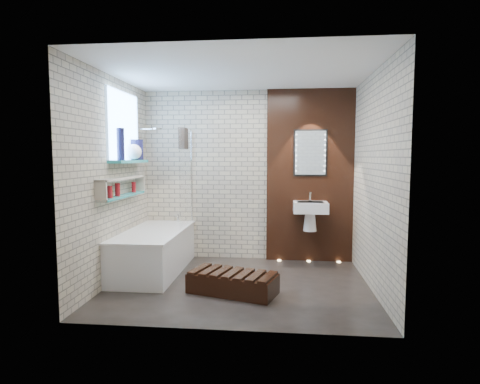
# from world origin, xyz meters

# --- Properties ---
(ground) EXTENTS (3.20, 3.20, 0.00)m
(ground) POSITION_xyz_m (0.00, 0.00, 0.00)
(ground) COLOR black
(ground) RESTS_ON ground
(room_shell) EXTENTS (3.24, 3.20, 2.60)m
(room_shell) POSITION_xyz_m (0.00, 0.00, 1.30)
(room_shell) COLOR #BEB297
(room_shell) RESTS_ON ground
(walnut_panel) EXTENTS (1.30, 0.06, 2.60)m
(walnut_panel) POSITION_xyz_m (0.95, 1.27, 1.30)
(walnut_panel) COLOR black
(walnut_panel) RESTS_ON ground
(clerestory_window) EXTENTS (0.18, 1.00, 0.94)m
(clerestory_window) POSITION_xyz_m (-1.57, 0.35, 1.90)
(clerestory_window) COLOR #7FADE0
(clerestory_window) RESTS_ON room_shell
(display_niche) EXTENTS (0.14, 1.30, 0.26)m
(display_niche) POSITION_xyz_m (-1.53, 0.15, 1.20)
(display_niche) COLOR teal
(display_niche) RESTS_ON room_shell
(bathtub) EXTENTS (0.79, 1.74, 0.70)m
(bathtub) POSITION_xyz_m (-1.22, 0.45, 0.29)
(bathtub) COLOR white
(bathtub) RESTS_ON ground
(bath_screen) EXTENTS (0.01, 0.78, 1.40)m
(bath_screen) POSITION_xyz_m (-0.87, 0.89, 1.28)
(bath_screen) COLOR white
(bath_screen) RESTS_ON bathtub
(towel) EXTENTS (0.09, 0.23, 0.30)m
(towel) POSITION_xyz_m (-0.87, 0.76, 1.85)
(towel) COLOR black
(towel) RESTS_ON bath_screen
(shower_head) EXTENTS (0.18, 0.18, 0.02)m
(shower_head) POSITION_xyz_m (-1.30, 0.95, 2.00)
(shower_head) COLOR silver
(shower_head) RESTS_ON room_shell
(washbasin) EXTENTS (0.50, 0.36, 0.58)m
(washbasin) POSITION_xyz_m (0.95, 1.07, 0.79)
(washbasin) COLOR white
(washbasin) RESTS_ON walnut_panel
(led_mirror) EXTENTS (0.50, 0.02, 0.70)m
(led_mirror) POSITION_xyz_m (0.95, 1.23, 1.65)
(led_mirror) COLOR black
(led_mirror) RESTS_ON walnut_panel
(walnut_step) EXTENTS (1.10, 0.73, 0.23)m
(walnut_step) POSITION_xyz_m (-0.04, -0.30, 0.11)
(walnut_step) COLOR black
(walnut_step) RESTS_ON ground
(niche_bottles) EXTENTS (0.06, 0.84, 0.16)m
(niche_bottles) POSITION_xyz_m (-1.53, 0.03, 1.17)
(niche_bottles) COLOR maroon
(niche_bottles) RESTS_ON display_niche
(sill_vases) EXTENTS (0.22, 0.71, 0.40)m
(sill_vases) POSITION_xyz_m (-1.50, 0.46, 1.69)
(sill_vases) COLOR #15153A
(sill_vases) RESTS_ON clerestory_window
(floor_uplights) EXTENTS (0.96, 0.06, 0.01)m
(floor_uplights) POSITION_xyz_m (0.95, 1.20, 0.01)
(floor_uplights) COLOR #FFD899
(floor_uplights) RESTS_ON ground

